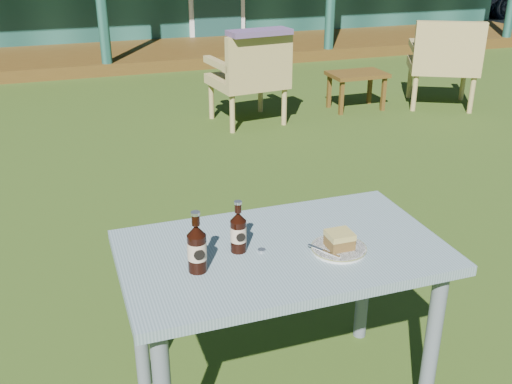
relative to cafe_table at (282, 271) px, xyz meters
name	(u,v)px	position (x,y,z in m)	size (l,w,h in m)	color
ground	(191,231)	(0.00, 1.60, -0.62)	(80.00, 80.00, 0.00)	#334916
cafe_table	(282,271)	(0.00, 0.00, 0.00)	(1.20, 0.70, 0.72)	slate
plate	(339,249)	(0.19, -0.09, 0.11)	(0.20, 0.20, 0.01)	silver
cake_slice	(340,240)	(0.19, -0.09, 0.15)	(0.09, 0.09, 0.06)	brown
fork	(324,251)	(0.12, -0.10, 0.12)	(0.01, 0.14, 0.00)	silver
cola_bottle_near	(238,231)	(-0.16, 0.03, 0.18)	(0.06, 0.06, 0.20)	black
cola_bottle_far	(197,248)	(-0.34, -0.06, 0.19)	(0.07, 0.07, 0.23)	black
bottle_cap	(262,250)	(-0.08, 0.00, 0.11)	(0.03, 0.03, 0.01)	silver
armchair_left	(251,74)	(1.12, 3.69, -0.11)	(0.74, 0.71, 0.91)	tan
armchair_right	(444,59)	(3.27, 3.60, -0.09)	(0.92, 0.90, 0.95)	tan
floral_throw	(259,32)	(1.14, 3.51, 0.31)	(0.60, 0.23, 0.05)	#594268
side_table	(357,78)	(2.37, 3.84, -0.28)	(0.60, 0.40, 0.40)	#513613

